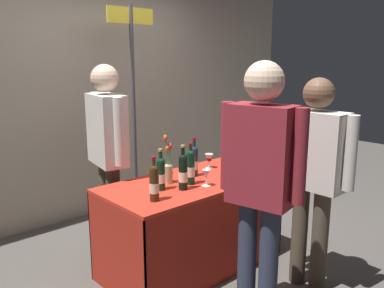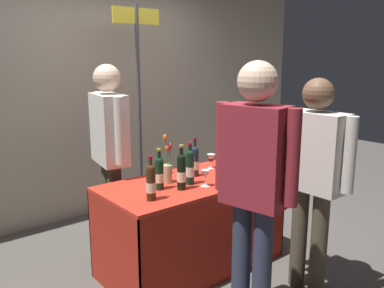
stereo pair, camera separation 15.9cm
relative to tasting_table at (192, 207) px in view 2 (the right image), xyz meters
name	(u,v)px [view 2 (the right image)]	position (x,y,z in m)	size (l,w,h in m)	color
ground_plane	(192,265)	(0.00, 0.00, -0.52)	(12.00, 12.00, 0.00)	#514C47
back_partition	(94,71)	(0.00, 1.67, 1.06)	(6.20, 0.12, 3.14)	#B2A893
tasting_table	(192,207)	(0.00, 0.00, 0.00)	(1.47, 0.73, 0.75)	red
featured_wine_bottle	(243,158)	(0.46, -0.12, 0.37)	(0.07, 0.07, 0.31)	black
display_bottle_0	(195,161)	(0.10, 0.08, 0.36)	(0.07, 0.07, 0.33)	#192333
display_bottle_1	(151,182)	(-0.51, -0.17, 0.36)	(0.07, 0.07, 0.32)	#38230F
display_bottle_2	(181,171)	(-0.20, -0.13, 0.37)	(0.07, 0.07, 0.34)	black
display_bottle_3	(229,159)	(0.37, -0.05, 0.36)	(0.07, 0.07, 0.29)	#38230F
display_bottle_4	(159,173)	(-0.33, -0.02, 0.36)	(0.07, 0.07, 0.32)	black
display_bottle_5	(190,166)	(-0.07, -0.06, 0.37)	(0.07, 0.07, 0.33)	black
wine_glass_near_vendor	(226,172)	(0.17, -0.22, 0.32)	(0.08, 0.08, 0.12)	silver
wine_glass_mid	(205,175)	(-0.02, -0.18, 0.32)	(0.07, 0.07, 0.13)	silver
wine_glass_near_taster	(211,158)	(0.36, 0.17, 0.32)	(0.08, 0.08, 0.13)	silver
flower_vase	(167,169)	(-0.19, 0.08, 0.34)	(0.09, 0.08, 0.39)	tan
brochure_stand	(228,160)	(0.50, 0.09, 0.30)	(0.17, 0.01, 0.14)	silver
vendor_presenter	(110,143)	(-0.39, 0.63, 0.49)	(0.28, 0.60, 1.66)	#4C4233
taster_foreground_right	(313,168)	(0.44, -0.82, 0.43)	(0.22, 0.61, 1.59)	#4C4233
taster_foreground_left	(254,177)	(-0.23, -0.87, 0.51)	(0.28, 0.55, 1.71)	#2D3347
booth_signpost	(139,94)	(0.23, 1.15, 0.83)	(0.53, 0.04, 2.22)	#47474C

